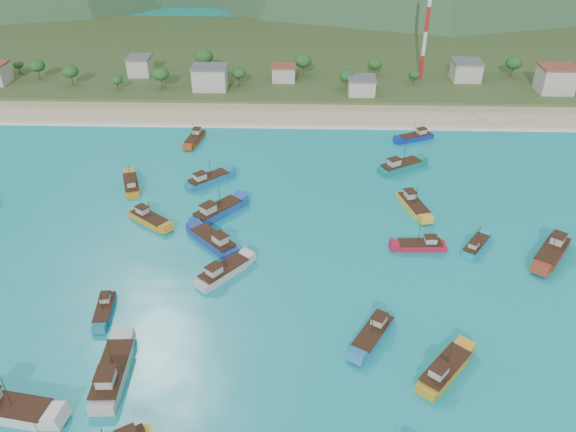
{
  "coord_description": "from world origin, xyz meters",
  "views": [
    {
      "loc": [
        -0.47,
        -76.34,
        62.44
      ],
      "look_at": [
        -3.37,
        18.0,
        3.0
      ],
      "focal_mm": 35.0,
      "sensor_mm": 36.0,
      "label": 1
    }
  ],
  "objects_px": {
    "boat_29": "(112,374)",
    "boat_7": "(444,371)",
    "boat_14": "(400,167)",
    "boat_28": "(421,246)",
    "boat_24": "(373,334)",
    "boat_20": "(214,242)",
    "boat_19": "(476,246)",
    "boat_22": "(413,205)",
    "radio_tower": "(429,7)",
    "boat_8": "(217,212)",
    "boat_25": "(149,219)",
    "boat_12": "(195,139)",
    "boat_4": "(7,409)",
    "boat_30": "(552,252)",
    "boat_2": "(223,272)",
    "boat_17": "(131,185)",
    "boat_23": "(208,180)",
    "boat_21": "(415,137)",
    "boat_0": "(105,310)"
  },
  "relations": [
    {
      "from": "boat_2",
      "to": "boat_12",
      "type": "height_order",
      "value": "boat_2"
    },
    {
      "from": "boat_0",
      "to": "boat_12",
      "type": "height_order",
      "value": "boat_12"
    },
    {
      "from": "boat_8",
      "to": "boat_30",
      "type": "distance_m",
      "value": 65.73
    },
    {
      "from": "boat_21",
      "to": "boat_22",
      "type": "height_order",
      "value": "boat_22"
    },
    {
      "from": "boat_20",
      "to": "boat_29",
      "type": "height_order",
      "value": "boat_29"
    },
    {
      "from": "boat_2",
      "to": "boat_7",
      "type": "bearing_deg",
      "value": 7.54
    },
    {
      "from": "boat_30",
      "to": "boat_19",
      "type": "bearing_deg",
      "value": 28.04
    },
    {
      "from": "boat_8",
      "to": "boat_24",
      "type": "bearing_deg",
      "value": -9.75
    },
    {
      "from": "radio_tower",
      "to": "boat_23",
      "type": "height_order",
      "value": "radio_tower"
    },
    {
      "from": "boat_24",
      "to": "boat_25",
      "type": "bearing_deg",
      "value": -6.07
    },
    {
      "from": "boat_24",
      "to": "boat_30",
      "type": "bearing_deg",
      "value": -117.11
    },
    {
      "from": "boat_22",
      "to": "boat_30",
      "type": "distance_m",
      "value": 28.49
    },
    {
      "from": "radio_tower",
      "to": "boat_0",
      "type": "xyz_separation_m",
      "value": [
        -70.64,
        -115.76,
        -24.06
      ]
    },
    {
      "from": "boat_14",
      "to": "boat_19",
      "type": "xyz_separation_m",
      "value": [
        9.9,
        -32.25,
        -0.32
      ]
    },
    {
      "from": "boat_30",
      "to": "boat_8",
      "type": "bearing_deg",
      "value": 25.8
    },
    {
      "from": "radio_tower",
      "to": "boat_25",
      "type": "height_order",
      "value": "radio_tower"
    },
    {
      "from": "boat_0",
      "to": "boat_29",
      "type": "xyz_separation_m",
      "value": [
        5.48,
        -14.01,
        0.47
      ]
    },
    {
      "from": "boat_22",
      "to": "boat_0",
      "type": "bearing_deg",
      "value": 15.68
    },
    {
      "from": "boat_22",
      "to": "boat_30",
      "type": "relative_size",
      "value": 0.94
    },
    {
      "from": "boat_4",
      "to": "boat_24",
      "type": "relative_size",
      "value": 1.29
    },
    {
      "from": "radio_tower",
      "to": "boat_7",
      "type": "xyz_separation_m",
      "value": [
        -17.83,
        -127.49,
        -23.79
      ]
    },
    {
      "from": "boat_24",
      "to": "boat_2",
      "type": "bearing_deg",
      "value": 0.52
    },
    {
      "from": "boat_24",
      "to": "boat_20",
      "type": "bearing_deg",
      "value": -9.81
    },
    {
      "from": "boat_19",
      "to": "boat_24",
      "type": "distance_m",
      "value": 32.83
    },
    {
      "from": "boat_14",
      "to": "boat_28",
      "type": "relative_size",
      "value": 1.23
    },
    {
      "from": "boat_8",
      "to": "boat_12",
      "type": "height_order",
      "value": "boat_8"
    },
    {
      "from": "boat_29",
      "to": "boat_7",
      "type": "bearing_deg",
      "value": -0.1
    },
    {
      "from": "boat_20",
      "to": "boat_24",
      "type": "bearing_deg",
      "value": -84.52
    },
    {
      "from": "boat_20",
      "to": "boat_25",
      "type": "bearing_deg",
      "value": 107.62
    },
    {
      "from": "boat_23",
      "to": "boat_24",
      "type": "bearing_deg",
      "value": -8.61
    },
    {
      "from": "boat_8",
      "to": "boat_14",
      "type": "distance_m",
      "value": 46.59
    },
    {
      "from": "boat_19",
      "to": "boat_22",
      "type": "bearing_deg",
      "value": 158.87
    },
    {
      "from": "boat_21",
      "to": "boat_30",
      "type": "height_order",
      "value": "boat_30"
    },
    {
      "from": "boat_2",
      "to": "boat_28",
      "type": "distance_m",
      "value": 37.93
    },
    {
      "from": "boat_12",
      "to": "boat_29",
      "type": "distance_m",
      "value": 81.09
    },
    {
      "from": "boat_17",
      "to": "boat_28",
      "type": "relative_size",
      "value": 1.12
    },
    {
      "from": "boat_21",
      "to": "boat_25",
      "type": "bearing_deg",
      "value": 99.81
    },
    {
      "from": "boat_20",
      "to": "boat_21",
      "type": "relative_size",
      "value": 1.07
    },
    {
      "from": "boat_29",
      "to": "boat_0",
      "type": "bearing_deg",
      "value": 108.48
    },
    {
      "from": "boat_17",
      "to": "boat_19",
      "type": "xyz_separation_m",
      "value": [
        72.05,
        -21.47,
        -0.16
      ]
    },
    {
      "from": "boat_7",
      "to": "boat_21",
      "type": "relative_size",
      "value": 1.03
    },
    {
      "from": "boat_7",
      "to": "boat_17",
      "type": "height_order",
      "value": "boat_7"
    },
    {
      "from": "boat_12",
      "to": "boat_24",
      "type": "bearing_deg",
      "value": 127.89
    },
    {
      "from": "radio_tower",
      "to": "boat_21",
      "type": "relative_size",
      "value": 4.62
    },
    {
      "from": "boat_17",
      "to": "boat_23",
      "type": "bearing_deg",
      "value": -10.06
    },
    {
      "from": "boat_12",
      "to": "boat_0",
      "type": "bearing_deg",
      "value": 95.8
    },
    {
      "from": "boat_21",
      "to": "boat_23",
      "type": "xyz_separation_m",
      "value": [
        -51.64,
        -25.61,
        0.11
      ]
    },
    {
      "from": "boat_14",
      "to": "boat_28",
      "type": "bearing_deg",
      "value": -32.64
    },
    {
      "from": "boat_4",
      "to": "boat_30",
      "type": "bearing_deg",
      "value": 123.15
    },
    {
      "from": "boat_8",
      "to": "boat_25",
      "type": "distance_m",
      "value": 13.97
    }
  ]
}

